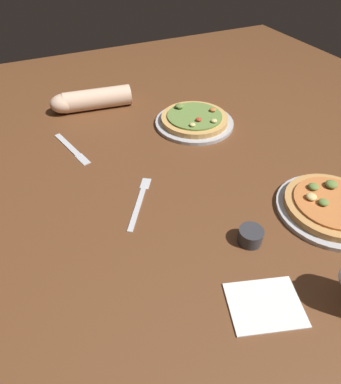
% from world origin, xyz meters
% --- Properties ---
extents(ground_plane, '(2.40, 2.40, 0.03)m').
position_xyz_m(ground_plane, '(0.00, 0.00, -0.01)').
color(ground_plane, brown).
extents(pizza_plate_near, '(0.27, 0.27, 0.05)m').
position_xyz_m(pizza_plate_near, '(0.35, -0.22, 0.02)').
color(pizza_plate_near, '#B2B2B7').
rests_on(pizza_plate_near, ground_plane).
extents(pizza_plate_far, '(0.28, 0.28, 0.05)m').
position_xyz_m(pizza_plate_far, '(0.24, 0.31, 0.02)').
color(pizza_plate_far, '#B2B2B7').
rests_on(pizza_plate_far, ground_plane).
extents(ramekin_sauce, '(0.06, 0.06, 0.04)m').
position_xyz_m(ramekin_sauce, '(0.10, -0.21, 0.02)').
color(ramekin_sauce, '#333338').
rests_on(ramekin_sauce, ground_plane).
extents(napkin_folded, '(0.17, 0.15, 0.01)m').
position_xyz_m(napkin_folded, '(0.04, -0.36, 0.00)').
color(napkin_folded, white).
rests_on(napkin_folded, ground_plane).
extents(fork_left, '(0.13, 0.18, 0.01)m').
position_xyz_m(fork_left, '(-0.08, 0.02, 0.00)').
color(fork_left, silver).
rests_on(fork_left, ground_plane).
extents(knife_right, '(0.07, 0.21, 0.01)m').
position_xyz_m(knife_right, '(-0.19, 0.34, 0.00)').
color(knife_right, silver).
rests_on(knife_right, ground_plane).
extents(diner_arm, '(0.30, 0.11, 0.07)m').
position_xyz_m(diner_arm, '(-0.07, 0.57, 0.04)').
color(diner_arm, beige).
rests_on(diner_arm, ground_plane).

